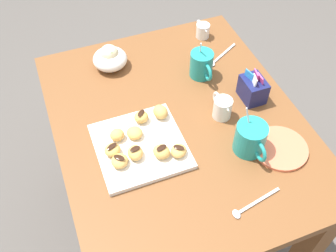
{
  "coord_description": "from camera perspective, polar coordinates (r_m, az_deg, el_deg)",
  "views": [
    {
      "loc": [
        0.75,
        -0.32,
        1.65
      ],
      "look_at": [
        0.02,
        -0.04,
        0.72
      ],
      "focal_mm": 41.35,
      "sensor_mm": 36.0,
      "label": 1
    }
  ],
  "objects": [
    {
      "name": "ground_plane",
      "position": [
        1.84,
        1.06,
        -13.65
      ],
      "size": [
        8.0,
        8.0,
        0.0
      ],
      "primitive_type": "plane",
      "color": "#514C47"
    },
    {
      "name": "dining_table",
      "position": [
        1.35,
        1.41,
        -2.93
      ],
      "size": [
        0.96,
        0.78,
        0.7
      ],
      "color": "brown",
      "rests_on": "ground_plane"
    },
    {
      "name": "pastry_plate_square",
      "position": [
        1.18,
        -4.11,
        -2.98
      ],
      "size": [
        0.26,
        0.26,
        0.02
      ],
      "primitive_type": "cube",
      "color": "white",
      "rests_on": "dining_table"
    },
    {
      "name": "coffee_mug_teal_left",
      "position": [
        1.37,
        5.0,
        9.1
      ],
      "size": [
        0.12,
        0.08,
        0.15
      ],
      "color": "teal",
      "rests_on": "dining_table"
    },
    {
      "name": "coffee_mug_teal_right",
      "position": [
        1.16,
        12.1,
        -1.73
      ],
      "size": [
        0.13,
        0.09,
        0.15
      ],
      "color": "teal",
      "rests_on": "dining_table"
    },
    {
      "name": "cream_pitcher_white",
      "position": [
        1.25,
        8.0,
        2.79
      ],
      "size": [
        0.1,
        0.06,
        0.07
      ],
      "color": "white",
      "rests_on": "dining_table"
    },
    {
      "name": "sugar_caddy",
      "position": [
        1.32,
        12.4,
        5.35
      ],
      "size": [
        0.09,
        0.07,
        0.11
      ],
      "color": "#191E51",
      "rests_on": "dining_table"
    },
    {
      "name": "ice_cream_bowl",
      "position": [
        1.43,
        -8.57,
        9.9
      ],
      "size": [
        0.12,
        0.12,
        0.09
      ],
      "color": "white",
      "rests_on": "dining_table"
    },
    {
      "name": "chocolate_sauce_pitcher",
      "position": [
        1.56,
        5.14,
        13.94
      ],
      "size": [
        0.09,
        0.05,
        0.06
      ],
      "color": "white",
      "rests_on": "dining_table"
    },
    {
      "name": "saucer_coral_left",
      "position": [
        1.22,
        16.19,
        -3.15
      ],
      "size": [
        0.17,
        0.17,
        0.01
      ],
      "primitive_type": "cylinder",
      "color": "#E5704C",
      "rests_on": "dining_table"
    },
    {
      "name": "loose_spoon_near_saucer",
      "position": [
        1.48,
        7.6,
        10.01
      ],
      "size": [
        0.09,
        0.14,
        0.01
      ],
      "color": "silver",
      "rests_on": "dining_table"
    },
    {
      "name": "loose_spoon_by_plate",
      "position": [
        1.1,
        12.05,
        -11.42
      ],
      "size": [
        0.05,
        0.16,
        0.01
      ],
      "color": "silver",
      "rests_on": "dining_table"
    },
    {
      "name": "beignet_0",
      "position": [
        1.23,
        -1.11,
        2.1
      ],
      "size": [
        0.06,
        0.05,
        0.04
      ],
      "primitive_type": "ellipsoid",
      "rotation": [
        0.0,
        0.0,
        0.2
      ],
      "color": "#DBA351",
      "rests_on": "pastry_plate_square"
    },
    {
      "name": "beignet_1",
      "position": [
        1.12,
        -7.13,
        -5.14
      ],
      "size": [
        0.06,
        0.06,
        0.03
      ],
      "primitive_type": "ellipsoid",
      "rotation": [
        0.0,
        0.0,
        1.27
      ],
      "color": "#DBA351",
      "rests_on": "pastry_plate_square"
    },
    {
      "name": "chocolate_drizzle_1",
      "position": [
        1.11,
        -7.21,
        -4.66
      ],
      "size": [
        0.04,
        0.04,
        0.0
      ],
      "primitive_type": "ellipsoid",
      "rotation": [
        0.0,
        0.0,
        0.78
      ],
      "color": "black",
      "rests_on": "beignet_1"
    },
    {
      "name": "beignet_2",
      "position": [
        1.13,
        -4.83,
        -3.94
      ],
      "size": [
        0.06,
        0.05,
        0.03
      ],
      "primitive_type": "ellipsoid",
      "rotation": [
        0.0,
        0.0,
        1.47
      ],
      "color": "#DBA351",
      "rests_on": "pastry_plate_square"
    },
    {
      "name": "chocolate_drizzle_2",
      "position": [
        1.12,
        -4.89,
        -3.38
      ],
      "size": [
        0.03,
        0.04,
        0.0
      ],
      "primitive_type": "ellipsoid",
      "rotation": [
        0.0,
        0.0,
        1.83
      ],
      "color": "black",
      "rests_on": "beignet_2"
    },
    {
      "name": "beignet_3",
      "position": [
        1.18,
        -4.94,
        -1.03
      ],
      "size": [
        0.07,
        0.07,
        0.03
      ],
      "primitive_type": "ellipsoid",
      "rotation": [
        0.0,
        0.0,
        5.2
      ],
      "color": "#DBA351",
      "rests_on": "pastry_plate_square"
    },
    {
      "name": "beignet_4",
      "position": [
        1.22,
        -3.96,
        1.33
      ],
      "size": [
        0.06,
        0.06,
        0.04
      ],
      "primitive_type": "ellipsoid",
      "rotation": [
        0.0,
        0.0,
        5.18
      ],
      "color": "#DBA351",
      "rests_on": "pastry_plate_square"
    },
    {
      "name": "chocolate_drizzle_4",
      "position": [
        1.2,
        -4.01,
        1.93
      ],
      "size": [
        0.03,
        0.03,
        0.0
      ],
      "primitive_type": "ellipsoid",
      "rotation": [
        0.0,
        0.0,
        5.47
      ],
      "color": "black",
      "rests_on": "beignet_4"
    },
    {
      "name": "beignet_5",
      "position": [
        1.15,
        -8.19,
        -3.51
      ],
      "size": [
        0.07,
        0.07,
        0.03
      ],
      "primitive_type": "ellipsoid",
      "rotation": [
        0.0,
        0.0,
        2.51
      ],
      "color": "#DBA351",
      "rests_on": "pastry_plate_square"
    },
    {
      "name": "chocolate_drizzle_5",
      "position": [
        1.14,
        -8.29,
        -2.98
      ],
      "size": [
        0.03,
        0.04,
        0.0
      ],
      "primitive_type": "ellipsoid",
      "rotation": [
        0.0,
        0.0,
        2.02
      ],
      "color": "black",
      "rests_on": "beignet_5"
    },
    {
      "name": "beignet_6",
      "position": [
        1.13,
        -0.97,
        -3.8
      ],
      "size": [
        0.07,
        0.07,
        0.04
      ],
      "primitive_type": "ellipsoid",
      "rotation": [
        0.0,
        0.0,
        2.05
      ],
      "color": "#DBA351",
      "rests_on": "pastry_plate_square"
    },
    {
      "name": "chocolate_drizzle_6",
      "position": [
        1.12,
        -0.98,
        -3.22
      ],
      "size": [
        0.03,
        0.04,
        0.0
      ],
      "primitive_type": "ellipsoid",
      "rotation": [
        0.0,
        0.0,
        1.9
      ],
      "color": "black",
      "rests_on": "beignet_6"
    },
    {
      "name": "beignet_7",
      "position": [
        1.14,
        1.59,
        -3.67
      ],
      "size": [
        0.07,
        0.07,
        0.03
      ],
      "primitive_type": "ellipsoid",
      "rotation": [
        0.0,
        0.0,
        0.84
      ],
      "color": "#DBA351",
      "rests_on": "pastry_plate_square"
    },
    {
      "name": "chocolate_drizzle_7",
      "position": [
        1.13,
        1.61,
        -3.18
      ],
      "size": [
        0.03,
        0.04,
        0.0
      ],
      "primitive_type": "ellipsoid",
      "rotation": [
        0.0,
        0.0,
        0.88
      ],
      "color": "black",
      "rests_on": "beignet_7"
    },
    {
      "name": "beignet_8",
      "position": [
        1.18,
        -7.51,
        -1.31
      ],
      "size": [
        0.06,
        0.06,
        0.03
      ],
      "primitive_type": "ellipsoid",
      "rotation": [
        0.0,
        0.0,
        0.54
      ],
      "color": "#DBA351",
      "rests_on": "pastry_plate_square"
    }
  ]
}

